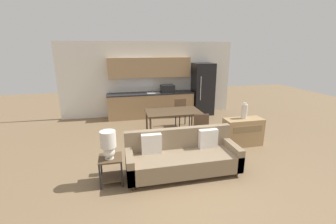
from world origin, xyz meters
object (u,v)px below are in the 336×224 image
object	(u,v)px
table_lamp	(108,143)
credenza	(243,132)
dining_chair_far_right	(182,111)
dining_table	(173,113)
vase	(244,111)
couch	(182,157)
side_table	(111,166)
dining_chair_near_right	(199,127)
refrigerator	(203,89)

from	to	relation	value
table_lamp	credenza	bearing A→B (deg)	17.58
table_lamp	dining_chair_far_right	size ratio (longest dim) A/B	0.60
dining_table	vase	distance (m)	1.93
credenza	couch	bearing A→B (deg)	-153.72
side_table	table_lamp	xyz separation A→B (m)	(-0.01, -0.04, 0.48)
side_table	dining_chair_far_right	distance (m)	3.57
table_lamp	vase	world-z (taller)	vase
couch	credenza	size ratio (longest dim) A/B	2.25
couch	dining_chair_far_right	world-z (taller)	dining_chair_far_right
vase	dining_chair_far_right	xyz separation A→B (m)	(-1.16, 1.75, -0.41)
vase	dining_chair_near_right	size ratio (longest dim) A/B	0.46
refrigerator	credenza	bearing A→B (deg)	-90.49
side_table	vase	distance (m)	3.57
vase	dining_chair_far_right	bearing A→B (deg)	123.68
credenza	vase	distance (m)	0.55
side_table	refrigerator	bearing A→B (deg)	50.10
table_lamp	vase	size ratio (longest dim) A/B	1.30
table_lamp	vase	bearing A→B (deg)	18.17
couch	side_table	size ratio (longest dim) A/B	4.31
table_lamp	dining_chair_near_right	bearing A→B (deg)	29.91
couch	side_table	bearing A→B (deg)	-177.20
couch	credenza	bearing A→B (deg)	26.28
vase	refrigerator	bearing A→B (deg)	89.79
refrigerator	table_lamp	size ratio (longest dim) A/B	3.64
credenza	vase	world-z (taller)	vase
dining_chair_near_right	side_table	bearing A→B (deg)	27.75
side_table	vase	bearing A→B (deg)	17.67
couch	dining_chair_near_right	distance (m)	1.43
table_lamp	dining_chair_near_right	xyz separation A→B (m)	(2.22, 1.27, -0.33)
side_table	vase	xyz separation A→B (m)	(3.36, 1.07, 0.56)
refrigerator	dining_table	xyz separation A→B (m)	(-1.66, -1.97, -0.29)
dining_table	vase	xyz separation A→B (m)	(1.65, -0.99, 0.23)
dining_chair_far_right	dining_table	bearing A→B (deg)	-129.48
refrigerator	dining_chair_far_right	world-z (taller)	refrigerator
side_table	table_lamp	size ratio (longest dim) A/B	0.98
refrigerator	dining_chair_near_right	world-z (taller)	refrigerator
table_lamp	dining_table	bearing A→B (deg)	50.58
dining_table	credenza	size ratio (longest dim) A/B	1.54
dining_table	dining_chair_far_right	xyz separation A→B (m)	(0.48, 0.76, -0.18)
vase	dining_chair_near_right	bearing A→B (deg)	171.66
couch	dining_chair_far_right	size ratio (longest dim) A/B	2.54
dining_chair_near_right	dining_chair_far_right	world-z (taller)	same
refrigerator	dining_chair_far_right	xyz separation A→B (m)	(-1.17, -1.21, -0.47)
couch	vase	size ratio (longest dim) A/B	5.47
refrigerator	credenza	distance (m)	3.06
dining_table	side_table	xyz separation A→B (m)	(-1.71, -2.06, -0.33)
dining_table	vase	size ratio (longest dim) A/B	3.74
table_lamp	vase	xyz separation A→B (m)	(3.37, 1.11, 0.08)
refrigerator	table_lamp	bearing A→B (deg)	-129.75
dining_table	table_lamp	size ratio (longest dim) A/B	2.89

